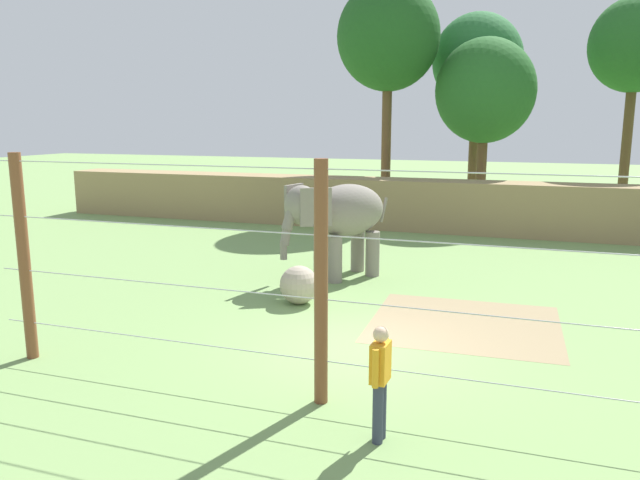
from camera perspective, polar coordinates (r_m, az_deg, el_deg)
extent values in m
plane|color=#759956|center=(12.44, 3.98, -9.83)|extent=(120.00, 120.00, 0.00)
cube|color=#937F5B|center=(14.11, 13.24, -7.55)|extent=(4.19, 3.90, 0.01)
cube|color=#997F56|center=(25.56, 12.20, 3.08)|extent=(36.00, 1.80, 2.06)
cylinder|color=gray|center=(17.06, 1.39, -1.80)|extent=(0.41, 0.41, 1.30)
cylinder|color=gray|center=(17.63, 0.06, -1.37)|extent=(0.41, 0.41, 1.30)
cylinder|color=gray|center=(17.83, 4.88, -1.28)|extent=(0.41, 0.41, 1.30)
cylinder|color=gray|center=(18.38, 3.50, -0.89)|extent=(0.41, 0.41, 1.30)
ellipsoid|color=gray|center=(17.49, 2.52, 2.78)|extent=(2.50, 2.70, 1.48)
ellipsoid|color=gray|center=(16.62, -1.70, 3.26)|extent=(1.37, 1.35, 1.07)
cube|color=gray|center=(16.20, -0.38, 3.06)|extent=(0.78, 0.47, 1.02)
cube|color=gray|center=(17.13, -2.42, 3.48)|extent=(0.27, 0.84, 1.02)
cylinder|color=gray|center=(16.47, -2.87, 1.83)|extent=(0.51, 0.54, 0.58)
cylinder|color=gray|center=(16.48, -3.19, 0.40)|extent=(0.39, 0.41, 0.54)
cylinder|color=gray|center=(16.52, -3.40, -0.94)|extent=(0.27, 0.27, 0.51)
cylinder|color=gray|center=(18.32, 5.92, 2.81)|extent=(0.24, 0.28, 0.74)
sphere|color=tan|center=(15.10, -1.97, -4.17)|extent=(0.95, 0.95, 0.95)
cylinder|color=brown|center=(12.57, -25.74, -1.51)|extent=(0.22, 0.22, 3.87)
cylinder|color=brown|center=(9.49, 0.09, -4.17)|extent=(0.22, 0.22, 3.87)
cylinder|color=#B7B7BC|center=(9.89, 0.05, -11.10)|extent=(12.57, 0.02, 0.02)
cylinder|color=#B7B7BC|center=(9.56, 0.05, -5.51)|extent=(12.57, 0.02, 0.02)
cylinder|color=#B7B7BC|center=(9.32, 0.05, 0.43)|extent=(12.57, 0.02, 0.02)
cylinder|color=#B7B7BC|center=(9.19, 0.06, 6.60)|extent=(12.57, 0.02, 0.02)
cylinder|color=#33384C|center=(8.86, 5.38, -15.70)|extent=(0.15, 0.15, 0.88)
cylinder|color=#33384C|center=(9.00, 5.68, -15.26)|extent=(0.15, 0.15, 0.88)
cube|color=orange|center=(8.64, 5.62, -11.19)|extent=(0.24, 0.37, 0.56)
sphere|color=beige|center=(8.49, 5.67, -8.69)|extent=(0.22, 0.22, 0.22)
cylinder|color=orange|center=(8.42, 5.15, -11.77)|extent=(0.09, 0.09, 0.54)
cylinder|color=orange|center=(8.85, 6.06, -10.64)|extent=(0.09, 0.09, 0.54)
cube|color=black|center=(8.97, 5.56, -11.84)|extent=(0.02, 0.07, 0.14)
cylinder|color=brown|center=(31.31, 13.98, 7.52)|extent=(0.44, 0.44, 5.45)
ellipsoid|color=#286633|center=(31.39, 14.38, 15.79)|extent=(4.25, 4.25, 4.46)
cylinder|color=brown|center=(29.15, 14.69, 5.72)|extent=(0.44, 0.44, 3.88)
ellipsoid|color=#235B23|center=(29.08, 15.06, 13.22)|extent=(4.41, 4.41, 4.63)
cylinder|color=brown|center=(32.08, 26.46, 7.36)|extent=(0.44, 0.44, 6.09)
ellipsoid|color=#235B23|center=(32.23, 27.21, 15.82)|extent=(4.04, 4.04, 4.24)
cylinder|color=brown|center=(28.85, 6.14, 8.26)|extent=(0.44, 0.44, 6.19)
ellipsoid|color=#1E511E|center=(29.07, 6.35, 18.25)|extent=(4.59, 4.59, 4.82)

